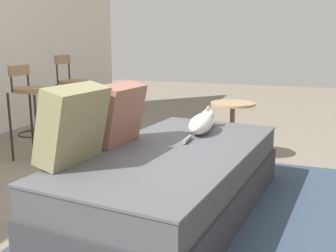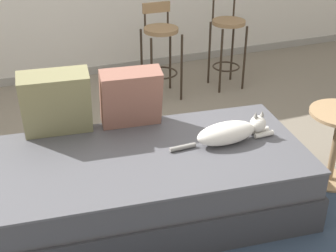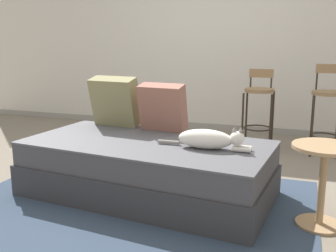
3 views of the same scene
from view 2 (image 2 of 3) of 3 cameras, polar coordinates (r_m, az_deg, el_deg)
name	(u,v)px [view 2 (image 2 of 3)]	position (r m, az deg, el deg)	size (l,w,h in m)	color
ground_plane	(136,179)	(3.59, -3.98, -6.43)	(16.00, 16.00, 0.00)	slate
wall_baseboard_trim	(78,72)	(5.47, -10.95, 6.44)	(8.00, 0.02, 0.09)	gray
area_rug	(168,237)	(3.06, 0.06, -13.40)	(2.72, 2.11, 0.01)	#334256
couch	(152,182)	(3.14, -1.92, -6.84)	(2.12, 1.22, 0.46)	#353539
throw_pillow_corner	(56,103)	(3.20, -13.49, 2.78)	(0.48, 0.31, 0.48)	#847F56
throw_pillow_middle	(131,97)	(3.25, -4.55, 3.50)	(0.44, 0.27, 0.44)	#936051
cat	(230,132)	(3.12, 7.60, -0.75)	(0.74, 0.18, 0.19)	white
bar_stool_near_window	(161,43)	(4.70, -0.90, 10.05)	(0.34, 0.34, 0.94)	#2D2319
bar_stool_by_doorway	(227,33)	(4.98, 7.25, 11.14)	(0.34, 0.34, 1.01)	#2D2319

